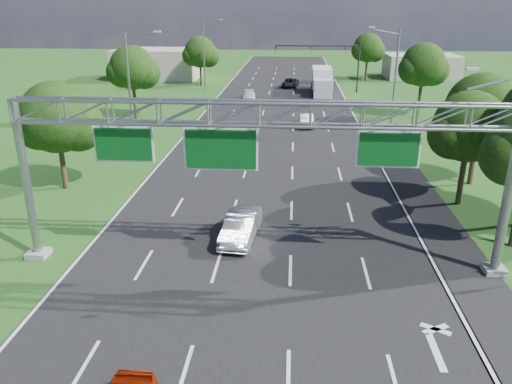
# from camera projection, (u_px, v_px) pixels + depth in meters

# --- Properties ---
(ground) EXTENTS (220.00, 220.00, 0.00)m
(ground) POSITION_uv_depth(u_px,v_px,m) (271.00, 159.00, 41.44)
(ground) COLOR #255118
(ground) RESTS_ON ground
(road) EXTENTS (18.00, 180.00, 0.02)m
(road) POSITION_uv_depth(u_px,v_px,m) (271.00, 159.00, 41.44)
(road) COLOR black
(road) RESTS_ON ground
(road_flare) EXTENTS (3.00, 30.00, 0.02)m
(road_flare) POSITION_uv_depth(u_px,v_px,m) (453.00, 252.00, 25.79)
(road_flare) COLOR black
(road_flare) RESTS_ON ground
(sign_gantry) EXTENTS (23.50, 1.00, 9.56)m
(sign_gantry) POSITION_uv_depth(u_px,v_px,m) (261.00, 127.00, 22.19)
(sign_gantry) COLOR gray
(sign_gantry) RESTS_ON ground
(traffic_signal) EXTENTS (12.21, 0.24, 7.00)m
(traffic_signal) POSITION_uv_depth(u_px,v_px,m) (334.00, 56.00, 71.81)
(traffic_signal) COLOR black
(traffic_signal) RESTS_ON ground
(streetlight_l_near) EXTENTS (2.97, 0.22, 10.16)m
(streetlight_l_near) POSITION_uv_depth(u_px,v_px,m) (132.00, 90.00, 40.27)
(streetlight_l_near) COLOR gray
(streetlight_l_near) RESTS_ON ground
(streetlight_l_far) EXTENTS (2.97, 0.22, 10.16)m
(streetlight_l_far) POSITION_uv_depth(u_px,v_px,m) (205.00, 52.00, 72.97)
(streetlight_l_far) COLOR gray
(streetlight_l_far) RESTS_ON ground
(streetlight_r_mid) EXTENTS (2.97, 0.22, 10.16)m
(streetlight_r_mid) POSITION_uv_depth(u_px,v_px,m) (393.00, 76.00, 48.05)
(streetlight_r_mid) COLOR gray
(streetlight_r_mid) RESTS_ON ground
(tree_verge_la) EXTENTS (5.76, 4.80, 7.40)m
(tree_verge_la) POSITION_uv_depth(u_px,v_px,m) (58.00, 121.00, 33.30)
(tree_verge_la) COLOR #2D2116
(tree_verge_la) RESTS_ON ground
(tree_verge_lb) EXTENTS (5.76, 4.80, 8.06)m
(tree_verge_lb) POSITION_uv_depth(u_px,v_px,m) (133.00, 70.00, 54.70)
(tree_verge_lb) COLOR #2D2116
(tree_verge_lb) RESTS_ON ground
(tree_verge_lc) EXTENTS (5.76, 4.80, 7.62)m
(tree_verge_lc) POSITION_uv_depth(u_px,v_px,m) (201.00, 54.00, 78.00)
(tree_verge_lc) COLOR #2D2116
(tree_verge_lc) RESTS_ON ground
(tree_verge_rd) EXTENTS (5.76, 4.80, 8.28)m
(tree_verge_rd) POSITION_uv_depth(u_px,v_px,m) (424.00, 67.00, 55.20)
(tree_verge_rd) COLOR #2D2116
(tree_verge_rd) RESTS_ON ground
(tree_verge_re) EXTENTS (5.76, 4.80, 7.84)m
(tree_verge_re) POSITION_uv_depth(u_px,v_px,m) (368.00, 49.00, 83.52)
(tree_verge_re) COLOR #2D2116
(tree_verge_re) RESTS_ON ground
(building_left) EXTENTS (14.00, 10.00, 5.00)m
(building_left) POSITION_uv_depth(u_px,v_px,m) (158.00, 64.00, 86.94)
(building_left) COLOR #AFA293
(building_left) RESTS_ON ground
(building_right) EXTENTS (12.00, 9.00, 4.00)m
(building_right) POSITION_uv_depth(u_px,v_px,m) (421.00, 66.00, 87.65)
(building_right) COLOR #AFA293
(building_right) RESTS_ON ground
(silver_sedan) EXTENTS (2.05, 4.69, 1.50)m
(silver_sedan) POSITION_uv_depth(u_px,v_px,m) (241.00, 226.00, 27.00)
(silver_sedan) COLOR #A1A6AD
(silver_sedan) RESTS_ON ground
(car_queue_a) EXTENTS (1.92, 4.16, 1.18)m
(car_queue_a) POSITION_uv_depth(u_px,v_px,m) (249.00, 95.00, 67.53)
(car_queue_a) COLOR silver
(car_queue_a) RESTS_ON ground
(car_queue_b) EXTENTS (2.83, 5.14, 1.36)m
(car_queue_b) POSITION_uv_depth(u_px,v_px,m) (290.00, 83.00, 77.83)
(car_queue_b) COLOR black
(car_queue_b) RESTS_ON ground
(car_queue_d) EXTENTS (1.52, 4.01, 1.31)m
(car_queue_d) POSITION_uv_depth(u_px,v_px,m) (306.00, 121.00, 52.40)
(car_queue_d) COLOR white
(car_queue_d) RESTS_ON ground
(box_truck) EXTENTS (2.89, 9.44, 3.57)m
(box_truck) POSITION_uv_depth(u_px,v_px,m) (322.00, 81.00, 72.15)
(box_truck) COLOR silver
(box_truck) RESTS_ON ground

